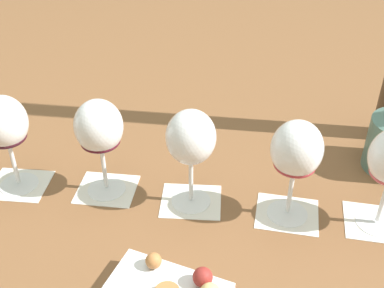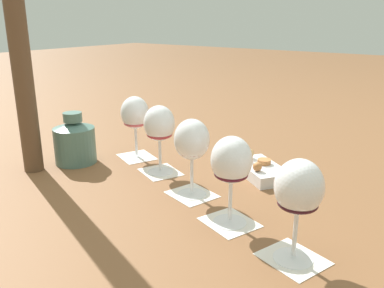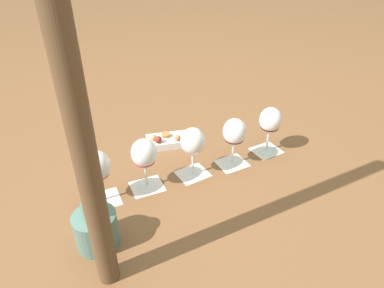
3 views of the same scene
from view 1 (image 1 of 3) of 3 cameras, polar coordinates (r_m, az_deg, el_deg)
The scene contains 10 objects.
ground_plane at distance 0.84m, azimuth -0.12°, elevation -6.83°, with size 8.00×8.00×0.00m, color brown.
tasting_card_0 at distance 0.85m, azimuth 21.02°, elevation -8.70°, with size 0.13×0.12×0.00m.
tasting_card_1 at distance 0.83m, azimuth 11.20°, elevation -8.09°, with size 0.13×0.12×0.00m.
tasting_card_2 at distance 0.83m, azimuth 0.17°, elevation -6.88°, with size 0.12×0.12×0.00m.
tasting_card_3 at distance 0.87m, azimuth -10.07°, elevation -5.28°, with size 0.13×0.12×0.00m.
tasting_card_4 at distance 0.92m, azimuth -19.77°, elevation -4.54°, with size 0.13×0.12×0.00m.
wine_glass_1 at distance 0.75m, azimuth 12.25°, elevation -1.09°, with size 0.08×0.08×0.18m.
wine_glass_2 at distance 0.76m, azimuth 0.18°, elevation 0.16°, with size 0.08×0.08×0.18m.
wine_glass_3 at distance 0.80m, azimuth -10.95°, elevation 1.56°, with size 0.08×0.08×0.18m.
wine_glass_4 at distance 0.86m, azimuth -21.37°, elevation 1.95°, with size 0.08×0.08×0.18m.
Camera 1 is at (0.13, 0.61, 0.55)m, focal length 45.00 mm.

